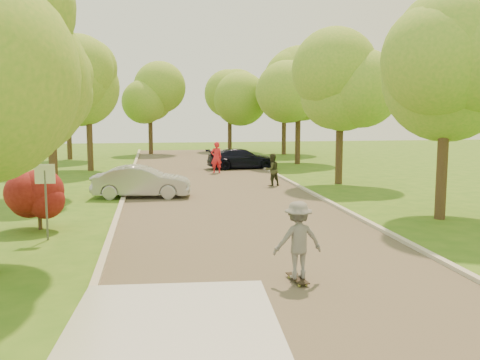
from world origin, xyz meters
TOP-DOWN VIEW (x-y plane):
  - ground at (0.00, 0.00)m, footprint 100.00×100.00m
  - road at (0.00, 8.00)m, footprint 8.00×60.00m
  - curb_left at (-4.05, 8.00)m, footprint 0.18×60.00m
  - curb_right at (4.05, 8.00)m, footprint 0.18×60.00m
  - street_sign at (-5.80, 4.00)m, footprint 0.55×0.06m
  - red_shrub at (-6.30, 5.50)m, footprint 1.70×1.70m
  - tree_l_midb at (-6.81, 12.00)m, footprint 4.30×4.20m
  - tree_l_far at (-6.39, 22.00)m, footprint 4.92×4.80m
  - tree_r_mida at (7.02, 5.00)m, footprint 5.13×5.00m
  - tree_r_midb at (6.60, 14.00)m, footprint 4.51×4.40m
  - tree_r_far at (7.23, 24.00)m, footprint 5.33×5.20m
  - tree_bg_a at (-8.78, 30.00)m, footprint 5.12×5.00m
  - tree_bg_b at (8.22, 32.00)m, footprint 5.12×5.00m
  - tree_bg_c at (-2.79, 34.00)m, footprint 4.92×4.80m
  - tree_bg_d at (4.22, 36.00)m, footprint 5.12×5.00m
  - silver_sedan at (-3.30, 11.18)m, footprint 4.22×1.89m
  - dark_sedan at (2.70, 21.55)m, footprint 4.53×2.19m
  - longboard at (0.22, -0.80)m, footprint 0.32×0.87m
  - skateboarder at (0.22, -0.80)m, footprint 1.13×0.72m
  - person_striped at (0.84, 19.41)m, footprint 0.75×0.57m
  - person_olive at (2.88, 13.62)m, footprint 0.94×0.85m

SIDE VIEW (x-z plane):
  - ground at x=0.00m, z-range 0.00..0.00m
  - road at x=0.00m, z-range 0.00..0.01m
  - curb_left at x=-4.05m, z-range 0.00..0.12m
  - curb_right at x=4.05m, z-range 0.00..0.12m
  - longboard at x=0.22m, z-range 0.04..0.14m
  - dark_sedan at x=2.70m, z-range 0.00..1.27m
  - silver_sedan at x=-3.30m, z-range 0.00..1.35m
  - person_olive at x=2.88m, z-range 0.00..1.59m
  - person_striped at x=0.84m, z-range 0.00..1.85m
  - skateboarder at x=0.22m, z-range 0.11..1.77m
  - red_shrub at x=-6.30m, z-range 0.12..2.07m
  - street_sign at x=-5.80m, z-range 0.48..2.65m
  - tree_l_midb at x=-6.81m, z-range 1.28..7.89m
  - tree_r_midb at x=6.60m, z-range 1.38..8.38m
  - tree_bg_c at x=-2.79m, z-range 1.35..8.69m
  - tree_bg_a at x=-8.78m, z-range 1.45..9.18m
  - tree_bg_d at x=4.22m, z-range 1.45..9.18m
  - tree_l_far at x=-6.39m, z-range 1.57..9.36m
  - tree_r_mida at x=7.02m, z-range 1.56..9.51m
  - tree_bg_b at x=8.22m, z-range 1.56..9.51m
  - tree_r_far at x=7.23m, z-range 1.66..10.00m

